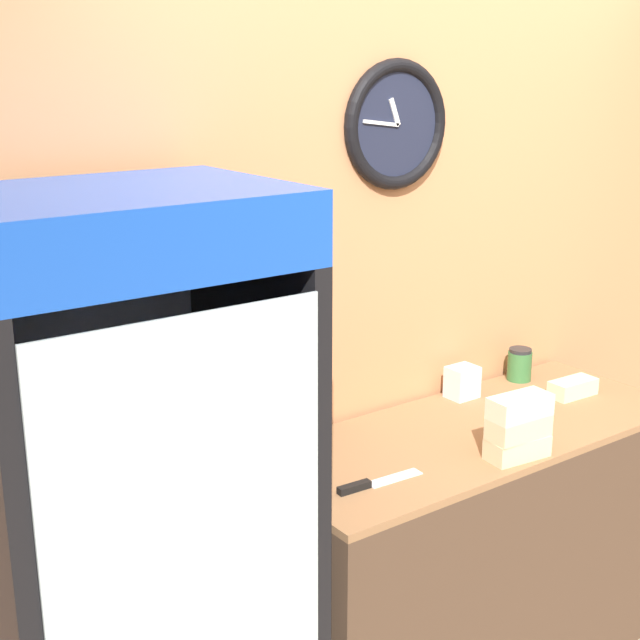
# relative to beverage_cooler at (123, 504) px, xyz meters

# --- Properties ---
(wall_back) EXTENTS (5.20, 0.10, 2.70)m
(wall_back) POSITION_rel_beverage_cooler_xyz_m (1.27, 0.34, 0.34)
(wall_back) COLOR tan
(wall_back) RESTS_ON ground_plane
(prep_counter) EXTENTS (1.59, 0.63, 0.92)m
(prep_counter) POSITION_rel_beverage_cooler_xyz_m (1.28, -0.02, -0.56)
(prep_counter) COLOR #4C3828
(prep_counter) RESTS_ON ground_plane
(beverage_cooler) EXTENTS (0.79, 0.69, 1.85)m
(beverage_cooler) POSITION_rel_beverage_cooler_xyz_m (0.00, 0.00, 0.00)
(beverage_cooler) COLOR black
(beverage_cooler) RESTS_ON ground_plane
(sandwich_stack_bottom) EXTENTS (0.21, 0.12, 0.07)m
(sandwich_stack_bottom) POSITION_rel_beverage_cooler_xyz_m (1.21, -0.27, -0.06)
(sandwich_stack_bottom) COLOR beige
(sandwich_stack_bottom) RESTS_ON prep_counter
(sandwich_stack_middle) EXTENTS (0.21, 0.11, 0.07)m
(sandwich_stack_middle) POSITION_rel_beverage_cooler_xyz_m (1.21, -0.27, 0.01)
(sandwich_stack_middle) COLOR beige
(sandwich_stack_middle) RESTS_ON sandwich_stack_bottom
(sandwich_stack_top) EXTENTS (0.21, 0.11, 0.07)m
(sandwich_stack_top) POSITION_rel_beverage_cooler_xyz_m (1.21, -0.27, 0.08)
(sandwich_stack_top) COLOR beige
(sandwich_stack_top) RESTS_ON sandwich_stack_middle
(sandwich_flat_left) EXTENTS (0.19, 0.09, 0.06)m
(sandwich_flat_left) POSITION_rel_beverage_cooler_xyz_m (1.80, -0.02, -0.07)
(sandwich_flat_left) COLOR beige
(sandwich_flat_left) RESTS_ON prep_counter
(chefs_knife) EXTENTS (0.30, 0.06, 0.02)m
(chefs_knife) POSITION_rel_beverage_cooler_xyz_m (0.71, -0.15, -0.09)
(chefs_knife) COLOR silver
(chefs_knife) RESTS_ON prep_counter
(condiment_jar) EXTENTS (0.10, 0.10, 0.13)m
(condiment_jar) POSITION_rel_beverage_cooler_xyz_m (1.77, 0.22, -0.03)
(condiment_jar) COLOR #336B38
(condiment_jar) RESTS_ON prep_counter
(napkin_dispenser) EXTENTS (0.11, 0.09, 0.12)m
(napkin_dispenser) POSITION_rel_beverage_cooler_xyz_m (1.45, 0.22, -0.04)
(napkin_dispenser) COLOR silver
(napkin_dispenser) RESTS_ON prep_counter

